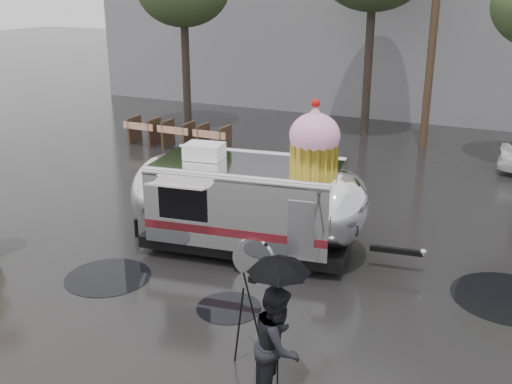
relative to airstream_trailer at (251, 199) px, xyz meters
The scene contains 8 objects.
ground 3.37m from the airstream_trailer, 104.76° to the right, with size 120.00×120.00×0.00m, color black.
puddles 1.94m from the airstream_trailer, 33.13° to the right, with size 9.43×10.90×0.01m.
utility_pole 11.61m from the airstream_trailer, 81.18° to the left, with size 1.60×0.28×9.00m.
barricade_row 9.44m from the airstream_trailer, 132.43° to the left, with size 4.30×0.80×1.00m.
airstream_trailer is the anchor object (origin of this frame).
person_right 5.08m from the airstream_trailer, 59.90° to the right, with size 0.87×0.48×1.80m, color black.
umbrella_black 5.11m from the airstream_trailer, 59.90° to the right, with size 1.05×1.05×2.27m.
tripod 4.14m from the airstream_trailer, 63.68° to the right, with size 0.56×0.63×1.51m.
Camera 1 is at (6.16, -7.99, 5.66)m, focal length 42.00 mm.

